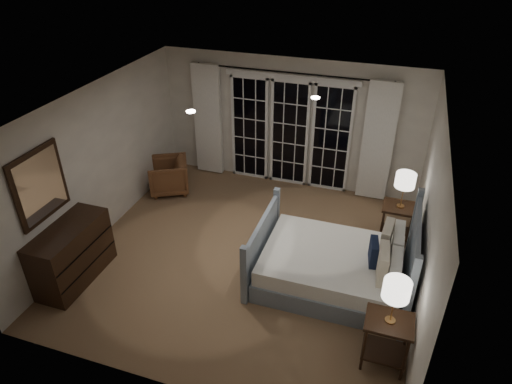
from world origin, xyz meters
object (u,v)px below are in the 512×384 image
(lamp_right, at_px, (405,181))
(nightstand_right, at_px, (398,219))
(dresser, at_px, (72,254))
(armchair, at_px, (168,176))
(bed, at_px, (336,266))
(lamp_left, at_px, (397,290))
(nightstand_left, at_px, (387,335))

(lamp_right, bearing_deg, nightstand_right, -26.57)
(lamp_right, bearing_deg, dresser, -151.69)
(armchair, bearing_deg, nightstand_right, 58.20)
(bed, bearing_deg, lamp_left, -56.87)
(nightstand_right, distance_m, armchair, 4.30)
(lamp_right, distance_m, armchair, 4.37)
(nightstand_left, xyz_separation_m, dresser, (-4.43, 0.13, -0.02))
(nightstand_left, xyz_separation_m, lamp_right, (-0.02, 2.50, 0.69))
(dresser, bearing_deg, nightstand_left, -1.66)
(lamp_right, bearing_deg, lamp_left, -89.48)
(nightstand_right, height_order, dresser, dresser)
(nightstand_left, height_order, nightstand_right, nightstand_left)
(lamp_right, height_order, armchair, lamp_right)
(armchair, height_order, dresser, dresser)
(nightstand_left, xyz_separation_m, armchair, (-4.30, 2.82, -0.14))
(lamp_left, height_order, dresser, lamp_left)
(bed, height_order, lamp_left, lamp_left)
(lamp_left, distance_m, dresser, 4.50)
(lamp_left, xyz_separation_m, lamp_right, (-0.02, 2.50, -0.01))
(nightstand_left, distance_m, lamp_left, 0.70)
(nightstand_left, distance_m, lamp_right, 2.60)
(bed, height_order, dresser, bed)
(bed, height_order, armchair, bed)
(lamp_left, relative_size, lamp_right, 0.99)
(nightstand_left, height_order, armchair, nightstand_left)
(nightstand_left, relative_size, armchair, 0.97)
(bed, distance_m, lamp_right, 1.73)
(bed, relative_size, lamp_left, 3.69)
(armchair, xyz_separation_m, dresser, (-0.13, -2.69, 0.12))
(lamp_left, bearing_deg, lamp_right, 90.52)
(lamp_right, relative_size, dresser, 0.47)
(bed, xyz_separation_m, nightstand_left, (0.79, -1.21, 0.15))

